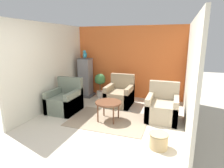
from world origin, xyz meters
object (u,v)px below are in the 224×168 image
Objects in this scene: armchair_middle at (120,95)px; wicker_basket at (159,140)px; armchair_left at (65,101)px; potted_plant at (100,82)px; parrot at (85,55)px; birdcage at (86,78)px; armchair_right at (162,108)px; coffee_table at (108,104)px.

armchair_middle is 2.47m from wicker_basket.
armchair_left reaches higher than potted_plant.
birdcage is at bearing -90.00° from parrot.
potted_plant is at bearing 3.40° from parrot.
armchair_middle is 1.06m from potted_plant.
potted_plant is at bearing 130.98° from wicker_basket.
birdcage is 4.81× the size of parrot.
armchair_middle is at bearing 152.68° from armchair_right.
parrot is 0.79× the size of wicker_basket.
armchair_left is 1.00× the size of armchair_right.
birdcage reaches higher than armchair_right.
armchair_right is 1.37m from wicker_basket.
birdcage is at bearing -176.35° from potted_plant.
wicker_basket is (1.37, -2.05, -0.14)m from armchair_middle.
birdcage reaches higher than armchair_left.
potted_plant is (-0.95, 1.73, 0.10)m from coffee_table.
armchair_right is 1.49m from armchair_middle.
armchair_left reaches higher than wicker_basket.
coffee_table is at bearing -7.65° from armchair_left.
wicker_basket is at bearing -56.18° from armchair_middle.
birdcage is at bearing 94.55° from armchair_left.
birdcage is 0.82m from parrot.
parrot is (0.00, 0.00, 0.82)m from birdcage.
wicker_basket is at bearing -42.58° from parrot.
birdcage is 1.62× the size of potted_plant.
armchair_right reaches higher than wicker_basket.
armchair_left and armchair_middle have the same top height.
birdcage reaches higher than coffee_table.
armchair_left is 1.62m from potted_plant.
armchair_left is 1.56m from birdcage.
birdcage is (-0.12, 1.52, 0.35)m from armchair_left.
armchair_right is at bearing -23.55° from parrot.
coffee_table is 2.26m from birdcage.
birdcage is 3.82× the size of wicker_basket.
coffee_table is 1.38m from armchair_left.
armchair_right is at bearing 92.09° from wicker_basket.
armchair_left is at bearing -141.80° from armchair_middle.
armchair_middle is 1.11× the size of potted_plant.
parrot is at bearing 156.45° from armchair_right.
wicker_basket is (2.78, -2.55, -0.49)m from birdcage.
coffee_table is at bearing -61.36° from potted_plant.
coffee_table is 0.71× the size of armchair_right.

